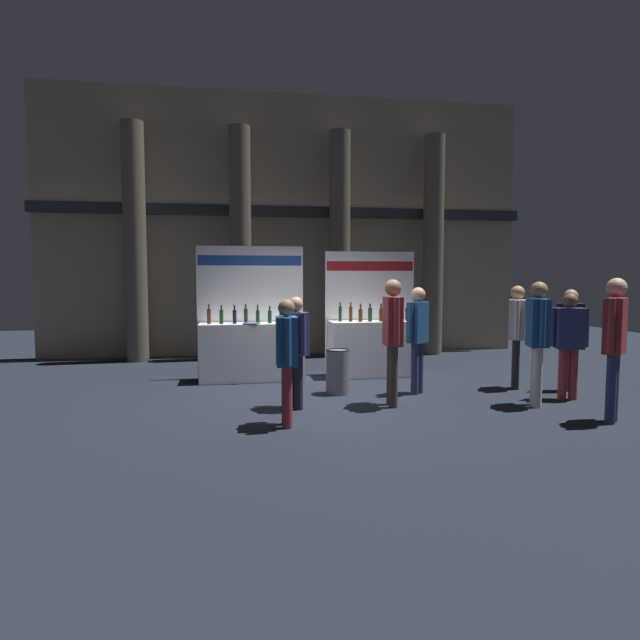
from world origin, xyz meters
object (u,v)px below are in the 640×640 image
exhibitor_booth_1 (373,343)px  visitor_2 (615,336)px  visitor_6 (538,332)px  visitor_8 (418,332)px  visitor_3 (393,330)px  visitor_7 (296,343)px  visitor_1 (569,336)px  trash_bin (338,371)px  exhibitor_booth_0 (252,346)px  visitor_5 (570,332)px  visitor_0 (287,351)px  visitor_4 (517,327)px

exhibitor_booth_1 → visitor_2: size_ratio=1.27×
visitor_6 → visitor_8: 1.77m
visitor_3 → visitor_7: 1.39m
visitor_1 → visitor_8: bearing=178.1°
visitor_6 → visitor_1: bearing=-50.4°
trash_bin → visitor_7: bearing=-132.3°
exhibitor_booth_0 → visitor_6: (3.93, -2.67, 0.45)m
visitor_3 → visitor_8: size_ratio=1.08×
visitor_5 → visitor_0: bearing=22.7°
visitor_3 → visitor_5: (3.14, 0.54, -0.13)m
visitor_5 → exhibitor_booth_0: bearing=-12.6°
visitor_2 → visitor_5: 1.97m
visitor_6 → visitor_7: visitor_6 is taller
exhibitor_booth_0 → visitor_5: exhibitor_booth_0 is taller
visitor_4 → visitor_3: bearing=-40.8°
exhibitor_booth_1 → visitor_0: size_ratio=1.48×
visitor_6 → trash_bin: bearing=79.6°
visitor_8 → visitor_3: bearing=-170.5°
visitor_0 → visitor_8: (2.23, 1.54, 0.05)m
exhibitor_booth_1 → visitor_7: 2.90m
visitor_3 → visitor_7: bearing=91.9°
trash_bin → visitor_1: visitor_1 is taller
visitor_0 → visitor_4: bearing=-65.5°
visitor_3 → visitor_6: (2.03, -0.35, -0.03)m
visitor_7 → exhibitor_booth_1: bearing=-57.5°
visitor_2 → visitor_7: size_ratio=1.17×
visitor_7 → visitor_5: bearing=-104.5°
exhibitor_booth_0 → trash_bin: bearing=-46.6°
trash_bin → visitor_6: 3.01m
exhibitor_booth_0 → visitor_7: bearing=-76.7°
visitor_4 → visitor_7: size_ratio=1.08×
visitor_4 → visitor_7: (-3.76, -0.75, -0.09)m
visitor_3 → exhibitor_booth_0: bearing=44.8°
visitor_4 → visitor_6: visitor_6 is taller
exhibitor_booth_0 → trash_bin: (1.31, -1.38, -0.26)m
trash_bin → visitor_3: (0.60, -0.94, 0.74)m
exhibitor_booth_1 → trash_bin: size_ratio=3.27×
exhibitor_booth_1 → visitor_3: bearing=-98.7°
visitor_7 → visitor_0: bearing=145.7°
visitor_2 → visitor_8: size_ratio=1.09×
visitor_0 → visitor_5: size_ratio=0.96×
visitor_0 → visitor_7: visitor_0 is taller
visitor_4 → exhibitor_booth_0: bearing=-79.3°
visitor_5 → visitor_7: bearing=12.6°
visitor_1 → visitor_7: size_ratio=1.02×
visitor_1 → visitor_5: visitor_5 is taller
exhibitor_booth_1 → trash_bin: 1.75m
visitor_4 → visitor_5: size_ratio=1.03×
visitor_6 → visitor_8: visitor_6 is taller
visitor_3 → visitor_4: (2.38, 0.84, -0.08)m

